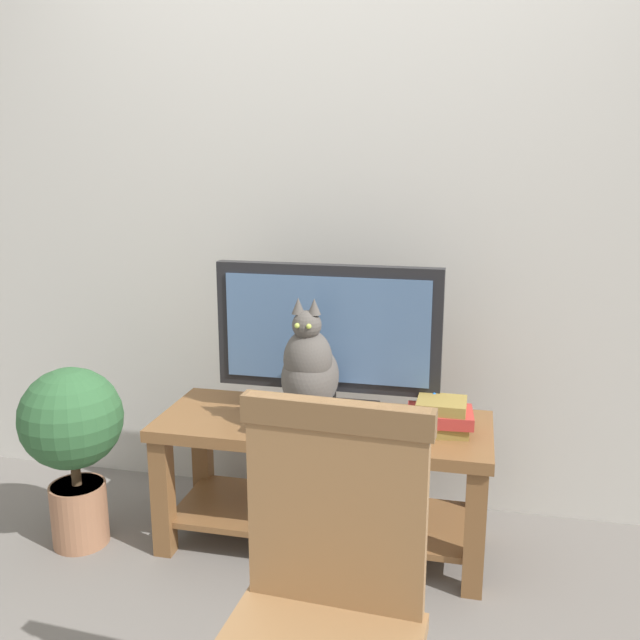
% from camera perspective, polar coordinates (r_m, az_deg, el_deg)
% --- Properties ---
extents(ground_plane, '(12.00, 12.00, 0.00)m').
position_cam_1_polar(ground_plane, '(2.40, -3.59, -24.43)').
color(ground_plane, slate).
extents(back_wall, '(7.00, 0.12, 2.80)m').
position_cam_1_polar(back_wall, '(2.89, 1.83, 12.01)').
color(back_wall, beige).
rests_on(back_wall, ground).
extents(tv_stand, '(1.24, 0.49, 0.51)m').
position_cam_1_polar(tv_stand, '(2.66, 0.24, -11.44)').
color(tv_stand, brown).
rests_on(tv_stand, ground).
extents(tv, '(0.84, 0.20, 0.57)m').
position_cam_1_polar(tv, '(2.58, 0.62, -1.34)').
color(tv, black).
rests_on(tv, tv_stand).
extents(media_box, '(0.36, 0.23, 0.08)m').
position_cam_1_polar(media_box, '(2.52, -0.84, -8.11)').
color(media_box, '#BCBCC1').
rests_on(media_box, tv_stand).
extents(cat, '(0.20, 0.34, 0.41)m').
position_cam_1_polar(cat, '(2.44, -0.91, -4.06)').
color(cat, '#514C47').
rests_on(cat, media_box).
extents(wooden_chair, '(0.44, 0.44, 0.98)m').
position_cam_1_polar(wooden_chair, '(1.54, 0.19, -22.46)').
color(wooden_chair, olive).
rests_on(wooden_chair, ground).
extents(book_stack, '(0.24, 0.20, 0.12)m').
position_cam_1_polar(book_stack, '(2.52, 9.84, -7.82)').
color(book_stack, olive).
rests_on(book_stack, tv_stand).
extents(potted_plant, '(0.38, 0.38, 0.71)m').
position_cam_1_polar(potted_plant, '(2.79, -19.68, -8.90)').
color(potted_plant, '#9E6B4C').
rests_on(potted_plant, ground).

